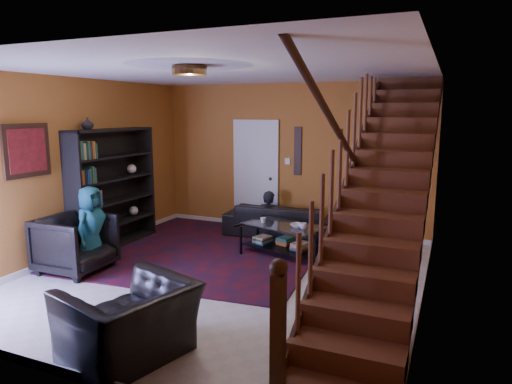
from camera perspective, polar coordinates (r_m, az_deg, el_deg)
floor at (r=6.50m, az=-3.95°, el=-10.51°), size 5.50×5.50×0.00m
room at (r=8.22m, az=-7.97°, el=-5.81°), size 5.50×5.50×5.50m
staircase at (r=5.51m, az=15.86°, el=0.45°), size 0.95×5.02×3.18m
bookshelf at (r=8.06m, az=-17.39°, el=0.18°), size 0.35×1.80×2.00m
door at (r=8.94m, az=-0.00°, el=1.97°), size 0.82×0.05×2.05m
framed_picture at (r=7.04m, az=-26.74°, el=4.65°), size 0.04×0.74×0.74m
wall_hanging at (r=8.59m, az=5.24°, el=5.12°), size 0.14×0.03×0.90m
ceiling_fixture at (r=5.41m, az=-8.33°, el=14.81°), size 0.40×0.40×0.10m
rug at (r=7.95m, az=-5.71°, el=-6.60°), size 4.05×4.53×0.02m
sofa at (r=8.43m, az=3.29°, el=-3.55°), size 2.12×0.95×0.60m
armchair_left at (r=7.05m, az=-21.63°, el=-6.05°), size 0.92×0.90×0.83m
armchair_right at (r=4.54m, az=-15.57°, el=-15.44°), size 1.22×1.31×0.71m
person_adult_a at (r=8.60m, az=1.59°, el=-4.03°), size 0.47×0.31×1.28m
person_adult_b at (r=8.23m, az=10.52°, el=-5.31°), size 0.61×0.50×1.15m
person_child at (r=7.08m, az=-19.87°, el=-4.19°), size 0.44×0.63×1.22m
coffee_table at (r=7.40m, az=3.50°, el=-5.65°), size 1.43×1.08×0.49m
cup_a at (r=7.11m, az=5.91°, el=-4.25°), size 0.15×0.15×0.09m
cup_b at (r=7.46m, az=0.91°, el=-3.54°), size 0.13×0.13×0.09m
bowl at (r=7.21m, az=5.25°, el=-4.19°), size 0.27×0.27×0.06m
vase at (r=7.59m, az=-20.32°, el=8.03°), size 0.18×0.18×0.19m
popcorn_bucket at (r=6.90m, az=-21.16°, el=-9.14°), size 0.15×0.15×0.15m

